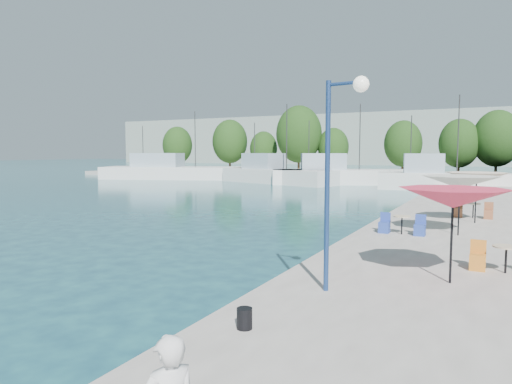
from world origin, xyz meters
The scene contains 22 objects.
quay_far centered at (-8.00, 67.00, 0.30)m, with size 90.00×16.00×0.60m, color gray.
hill_west centered at (-30.00, 160.00, 8.00)m, with size 180.00×40.00×16.00m, color gray.
trawler_01 centered at (-30.18, 55.48, 1.07)m, with size 23.37×13.21×10.20m.
trawler_02 centered at (-13.64, 54.07, 1.07)m, with size 16.83×9.20×10.20m.
trawler_03 centered at (-5.60, 56.17, 1.07)m, with size 17.97×11.59×10.20m.
trawler_04 centered at (6.08, 52.70, 1.07)m, with size 13.51×5.96×10.20m.
tree_01 centered at (-40.40, 69.19, 5.22)m, with size 5.41×5.41×8.00m.
tree_02 centered at (-29.81, 70.13, 5.79)m, with size 6.07×6.07×8.99m.
tree_03 centered at (-23.59, 70.83, 4.55)m, with size 4.63×4.63×6.86m.
tree_04 centered at (-16.39, 68.88, 6.76)m, with size 7.21×7.21×10.67m.
tree_05 centered at (-11.36, 70.72, 4.72)m, with size 4.83×4.83×7.15m.
tree_06 centered at (-0.59, 69.56, 5.15)m, with size 5.32×5.32×7.88m.
tree_07 centered at (6.81, 69.17, 5.12)m, with size 5.30×5.30×7.84m.
tree_08 centered at (11.30, 69.92, 5.73)m, with size 6.01×6.01×8.90m.
umbrella_pink centered at (10.19, 14.06, 2.78)m, with size 2.71×2.71×2.43m.
umbrella_white centered at (9.90, 21.47, 2.74)m, with size 2.98×2.98×2.40m.
umbrella_cream centered at (10.38, 25.33, 2.74)m, with size 2.75×2.75×2.39m.
cafe_table_01 centered at (11.47, 15.81, 0.89)m, with size 1.82×0.70×0.76m.
cafe_table_02 centered at (7.84, 20.66, 0.89)m, with size 1.82×0.70×0.76m.
cafe_table_03 centered at (10.23, 27.07, 0.89)m, with size 1.82×0.70×0.76m.
street_lamp centered at (7.90, 11.94, 4.09)m, with size 1.03×0.36×5.03m.
bollard centered at (7.00, 8.97, 0.80)m, with size 0.30×0.30×0.40m, color black.
Camera 1 is at (11.07, 1.64, 3.94)m, focal length 32.00 mm.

